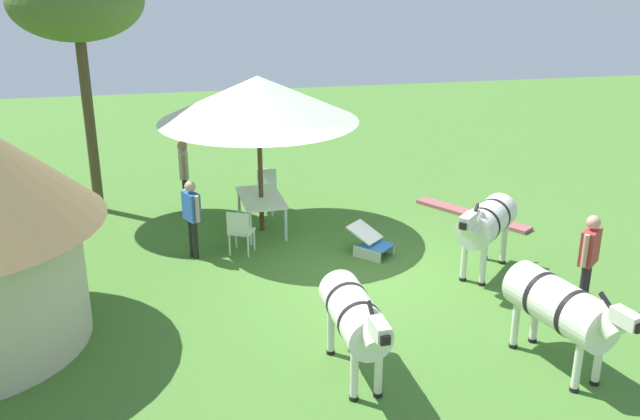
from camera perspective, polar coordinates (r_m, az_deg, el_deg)
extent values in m
plane|color=#46742D|center=(13.25, 2.88, -5.27)|extent=(36.00, 36.00, 0.00)
cylinder|color=#4A3624|center=(14.98, -4.71, 2.63)|extent=(0.10, 0.10, 2.35)
cone|color=beige|center=(14.57, -4.90, 8.75)|extent=(4.05, 4.05, 0.91)
cube|color=silver|center=(15.13, -4.66, 0.98)|extent=(1.63, 0.95, 0.04)
cylinder|color=silver|center=(14.53, -5.51, -1.45)|extent=(0.06, 0.06, 0.70)
cylinder|color=silver|center=(15.88, -6.39, 0.46)|extent=(0.06, 0.06, 0.70)
cylinder|color=silver|center=(14.65, -2.71, -1.18)|extent=(0.06, 0.06, 0.70)
cylinder|color=silver|center=(15.99, -3.82, 0.69)|extent=(0.06, 0.06, 0.70)
cube|color=silver|center=(16.38, -4.26, 1.54)|extent=(0.50, 0.52, 0.04)
cube|color=silver|center=(16.49, -4.23, 2.49)|extent=(0.13, 0.44, 0.45)
cylinder|color=silver|center=(16.27, -3.62, 0.58)|extent=(0.04, 0.04, 0.45)
cylinder|color=silver|center=(16.31, -4.95, 0.59)|extent=(0.04, 0.04, 0.45)
cylinder|color=silver|center=(16.61, -3.54, 1.00)|extent=(0.04, 0.04, 0.45)
cylinder|color=silver|center=(16.64, -4.84, 1.01)|extent=(0.04, 0.04, 0.45)
cube|color=white|center=(14.13, -6.21, -1.68)|extent=(0.57, 0.58, 0.04)
cube|color=white|center=(13.89, -6.51, -1.11)|extent=(0.22, 0.42, 0.45)
cylinder|color=white|center=(14.44, -6.64, -2.18)|extent=(0.04, 0.04, 0.45)
cylinder|color=white|center=(14.32, -5.21, -2.32)|extent=(0.04, 0.04, 0.45)
cylinder|color=white|center=(14.13, -7.14, -2.72)|extent=(0.04, 0.04, 0.45)
cylinder|color=white|center=(14.00, -5.69, -2.88)|extent=(0.04, 0.04, 0.45)
cylinder|color=black|center=(14.04, -9.82, -2.32)|extent=(0.11, 0.11, 0.77)
cylinder|color=black|center=(14.15, -10.08, -2.14)|extent=(0.11, 0.11, 0.77)
cube|color=#2C5BB7|center=(13.86, -10.12, 0.28)|extent=(0.46, 0.35, 0.55)
cylinder|color=tan|center=(13.65, -9.66, 0.07)|extent=(0.08, 0.08, 0.51)
cylinder|color=tan|center=(14.05, -10.57, 0.61)|extent=(0.08, 0.08, 0.51)
sphere|color=tan|center=(13.73, -10.22, 1.84)|extent=(0.21, 0.21, 0.21)
cylinder|color=black|center=(16.44, -10.55, 1.16)|extent=(0.12, 0.12, 0.82)
cylinder|color=black|center=(16.58, -10.57, 1.32)|extent=(0.12, 0.12, 0.82)
cube|color=beige|center=(16.30, -10.72, 3.56)|extent=(0.44, 0.21, 0.58)
cylinder|color=#A46F52|center=(16.05, -10.70, 3.37)|extent=(0.09, 0.09, 0.55)
cylinder|color=#A46F52|center=(16.54, -10.74, 3.87)|extent=(0.09, 0.09, 0.55)
sphere|color=#A46F52|center=(16.18, -10.82, 4.99)|extent=(0.22, 0.22, 0.22)
cylinder|color=black|center=(12.67, 20.03, -5.78)|extent=(0.12, 0.12, 0.83)
cylinder|color=black|center=(12.80, 20.23, -5.54)|extent=(0.12, 0.12, 0.83)
cube|color=#AA3136|center=(12.45, 20.52, -2.73)|extent=(0.45, 0.47, 0.59)
cylinder|color=tan|center=(12.22, 20.18, -3.04)|extent=(0.09, 0.09, 0.55)
cylinder|color=tan|center=(12.67, 20.88, -2.29)|extent=(0.09, 0.09, 0.55)
sphere|color=tan|center=(12.30, 20.77, -0.91)|extent=(0.22, 0.22, 0.22)
cube|color=#2F6EB7|center=(14.03, 4.47, -2.81)|extent=(0.76, 0.76, 0.03)
cube|color=white|center=(14.08, 3.54, -1.76)|extent=(0.76, 0.76, 0.28)
cube|color=beige|center=(14.31, 4.80, -2.82)|extent=(0.46, 0.45, 0.22)
cube|color=beige|center=(13.90, 3.72, -3.52)|extent=(0.46, 0.45, 0.22)
cylinder|color=silver|center=(10.73, 18.37, -7.12)|extent=(1.77, 1.08, 0.68)
cylinder|color=black|center=(10.94, 17.19, -6.43)|extent=(0.25, 0.69, 0.69)
cylinder|color=black|center=(10.55, 19.48, -7.76)|extent=(0.25, 0.69, 0.69)
cylinder|color=silver|center=(10.15, 21.69, -8.05)|extent=(0.60, 0.43, 0.51)
cube|color=silver|center=(9.92, 22.98, -7.88)|extent=(0.43, 0.28, 0.20)
cube|color=black|center=(9.84, 23.73, -8.45)|extent=(0.15, 0.15, 0.12)
cube|color=black|center=(10.07, 21.84, -7.04)|extent=(0.36, 0.13, 0.28)
cylinder|color=silver|center=(10.77, 21.06, -11.10)|extent=(0.11, 0.11, 0.72)
cylinder|color=black|center=(10.94, 20.84, -12.57)|extent=(0.13, 0.13, 0.06)
cylinder|color=silver|center=(10.53, 19.62, -11.68)|extent=(0.11, 0.11, 0.72)
cylinder|color=black|center=(10.70, 19.40, -13.17)|extent=(0.13, 0.13, 0.06)
cylinder|color=silver|center=(11.52, 16.57, -8.37)|extent=(0.11, 0.11, 0.72)
cylinder|color=black|center=(11.68, 16.41, -9.79)|extent=(0.13, 0.13, 0.06)
cylinder|color=silver|center=(11.29, 15.13, -8.84)|extent=(0.11, 0.11, 0.72)
cylinder|color=black|center=(11.45, 14.98, -10.27)|extent=(0.13, 0.13, 0.06)
cylinder|color=black|center=(11.34, 15.29, -5.81)|extent=(0.24, 0.11, 0.53)
cylinder|color=silver|center=(10.00, 2.70, -8.14)|extent=(1.59, 0.70, 0.61)
cylinder|color=black|center=(10.27, 2.19, -7.34)|extent=(0.11, 0.63, 0.62)
cylinder|color=black|center=(9.77, 3.19, -8.90)|extent=(0.11, 0.63, 0.62)
cylinder|color=silver|center=(9.27, 4.14, -9.40)|extent=(0.54, 0.30, 0.48)
cube|color=silver|center=(8.96, 4.73, -9.37)|extent=(0.41, 0.20, 0.20)
cube|color=black|center=(8.83, 5.11, -10.09)|extent=(0.13, 0.13, 0.12)
cube|color=black|center=(9.17, 4.17, -8.31)|extent=(0.37, 0.06, 0.28)
cylinder|color=silver|center=(9.87, 4.62, -12.65)|extent=(0.11, 0.11, 0.74)
cylinder|color=black|center=(10.06, 4.57, -14.26)|extent=(0.13, 0.13, 0.06)
cylinder|color=silver|center=(9.78, 2.72, -12.94)|extent=(0.11, 0.11, 0.74)
cylinder|color=black|center=(9.97, 2.68, -14.56)|extent=(0.13, 0.13, 0.06)
cylinder|color=silver|center=(10.83, 2.59, -9.35)|extent=(0.11, 0.11, 0.74)
cylinder|color=black|center=(11.01, 2.56, -10.87)|extent=(0.13, 0.13, 0.06)
cylinder|color=silver|center=(10.75, 0.85, -9.58)|extent=(0.11, 0.11, 0.74)
cylinder|color=black|center=(10.93, 0.84, -11.11)|extent=(0.13, 0.13, 0.06)
cylinder|color=black|center=(10.76, 1.40, -6.56)|extent=(0.24, 0.06, 0.53)
cylinder|color=silver|center=(13.38, 13.05, -0.85)|extent=(1.49, 1.46, 0.64)
cylinder|color=black|center=(13.64, 13.46, -0.47)|extent=(0.51, 0.53, 0.66)
cylinder|color=black|center=(13.15, 12.66, -1.20)|extent=(0.51, 0.53, 0.66)
cylinder|color=silver|center=(12.68, 11.99, -1.10)|extent=(0.59, 0.58, 0.50)
cube|color=silver|center=(12.38, 11.58, -0.81)|extent=(0.41, 0.41, 0.20)
cube|color=black|center=(12.23, 11.26, -1.20)|extent=(0.17, 0.17, 0.12)
cube|color=black|center=(12.61, 12.06, -0.25)|extent=(0.29, 0.28, 0.28)
cylinder|color=silver|center=(13.09, 12.73, -4.28)|extent=(0.11, 0.11, 0.76)
cylinder|color=black|center=(13.24, 12.61, -5.67)|extent=(0.13, 0.13, 0.06)
cylinder|color=silver|center=(13.20, 11.29, -3.96)|extent=(0.11, 0.11, 0.76)
cylinder|color=black|center=(13.34, 11.19, -5.34)|extent=(0.13, 0.13, 0.06)
cylinder|color=silver|center=(14.05, 14.29, -2.67)|extent=(0.11, 0.11, 0.76)
cylinder|color=black|center=(14.19, 14.17, -3.97)|extent=(0.13, 0.13, 0.06)
cylinder|color=silver|center=(14.15, 12.94, -2.38)|extent=(0.11, 0.11, 0.76)
cylinder|color=black|center=(14.29, 12.82, -3.68)|extent=(0.13, 0.13, 0.06)
cylinder|color=black|center=(14.11, 14.09, -0.26)|extent=(0.21, 0.20, 0.53)
cylinder|color=#4C3F26|center=(16.69, -17.67, 6.22)|extent=(0.23, 0.23, 3.83)
ellipsoid|color=#486629|center=(16.28, -18.70, 15.38)|extent=(2.78, 2.78, 1.67)
cube|color=#995352|center=(16.41, 11.89, -0.35)|extent=(2.50, 1.90, 0.08)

